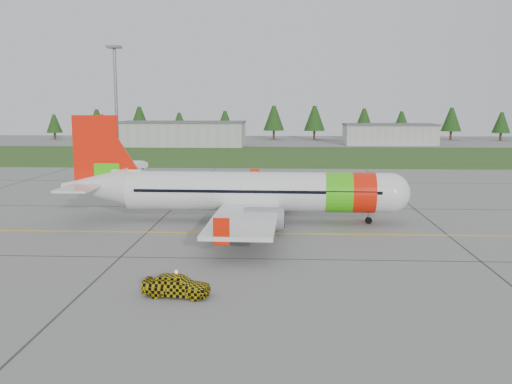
{
  "coord_description": "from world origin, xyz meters",
  "views": [
    {
      "loc": [
        -3.57,
        -38.44,
        10.61
      ],
      "look_at": [
        -5.9,
        9.7,
        3.23
      ],
      "focal_mm": 40.0,
      "sensor_mm": 36.0,
      "label": 1
    }
  ],
  "objects": [
    {
      "name": "ground",
      "position": [
        0.0,
        0.0,
        0.0
      ],
      "size": [
        320.0,
        320.0,
        0.0
      ],
      "primitive_type": "plane",
      "color": "gray",
      "rests_on": "ground"
    },
    {
      "name": "aircraft",
      "position": [
        -6.68,
        12.72,
        2.8
      ],
      "size": [
        31.99,
        29.38,
        9.69
      ],
      "rotation": [
        0.0,
        0.0,
        -0.02
      ],
      "color": "silver",
      "rests_on": "ground"
    },
    {
      "name": "follow_me_car",
      "position": [
        -9.5,
        -7.97,
        1.92
      ],
      "size": [
        1.49,
        1.7,
        3.83
      ],
      "primitive_type": "imported",
      "rotation": [
        0.0,
        0.0,
        1.44
      ],
      "color": "yellow",
      "rests_on": "ground"
    },
    {
      "name": "service_van",
      "position": [
        -27.85,
        54.26,
        2.23
      ],
      "size": [
        1.97,
        1.92,
        4.45
      ],
      "primitive_type": "imported",
      "rotation": [
        0.0,
        0.0,
        -0.36
      ],
      "color": "white",
      "rests_on": "ground"
    },
    {
      "name": "grass_strip",
      "position": [
        0.0,
        82.0,
        0.01
      ],
      "size": [
        320.0,
        50.0,
        0.03
      ],
      "primitive_type": "cube",
      "color": "#30561E",
      "rests_on": "ground"
    },
    {
      "name": "taxi_guideline",
      "position": [
        0.0,
        8.0,
        0.01
      ],
      "size": [
        120.0,
        0.25,
        0.02
      ],
      "primitive_type": "cube",
      "color": "gold",
      "rests_on": "ground"
    },
    {
      "name": "hangar_west",
      "position": [
        -30.0,
        110.0,
        3.0
      ],
      "size": [
        32.0,
        14.0,
        6.0
      ],
      "primitive_type": "cube",
      "color": "#A8A8A3",
      "rests_on": "ground"
    },
    {
      "name": "hangar_east",
      "position": [
        25.0,
        118.0,
        2.6
      ],
      "size": [
        24.0,
        12.0,
        5.2
      ],
      "primitive_type": "cube",
      "color": "#A8A8A3",
      "rests_on": "ground"
    },
    {
      "name": "floodlight_mast",
      "position": [
        -32.0,
        58.0,
        10.0
      ],
      "size": [
        0.5,
        0.5,
        20.0
      ],
      "primitive_type": "cylinder",
      "color": "slate",
      "rests_on": "ground"
    },
    {
      "name": "treeline",
      "position": [
        0.0,
        138.0,
        5.0
      ],
      "size": [
        160.0,
        8.0,
        10.0
      ],
      "primitive_type": null,
      "color": "#1C3F14",
      "rests_on": "ground"
    }
  ]
}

